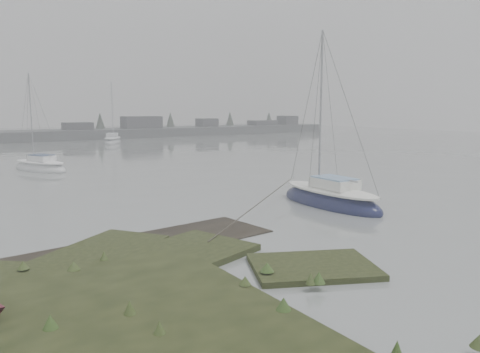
% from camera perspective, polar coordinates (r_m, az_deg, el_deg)
% --- Properties ---
extents(ground, '(160.00, 160.00, 0.00)m').
position_cam_1_polar(ground, '(41.31, -21.60, 1.33)').
color(ground, slate).
rests_on(ground, ground).
extents(far_shoreline, '(60.00, 8.00, 4.15)m').
position_cam_1_polar(far_shoreline, '(80.34, -7.57, 5.60)').
color(far_shoreline, '#4C4F51').
rests_on(far_shoreline, ground).
extents(sailboat_main, '(2.24, 6.39, 8.94)m').
position_cam_1_polar(sailboat_main, '(22.93, 10.93, -2.76)').
color(sailboat_main, '#14173B').
rests_on(sailboat_main, ground).
extents(sailboat_white, '(3.93, 5.75, 7.76)m').
position_cam_1_polar(sailboat_white, '(37.98, -23.17, 1.04)').
color(sailboat_white, silver).
rests_on(sailboat_white, ground).
extents(sailboat_far_b, '(4.52, 6.42, 8.69)m').
position_cam_1_polar(sailboat_far_b, '(64.15, -15.26, 4.17)').
color(sailboat_far_b, '#A6AAB0').
rests_on(sailboat_far_b, ground).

